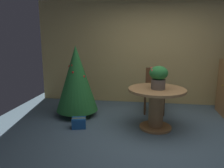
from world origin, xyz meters
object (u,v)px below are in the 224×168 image
(wooden_chair_far, at_px, (154,87))
(gift_box_blue, at_px, (79,123))
(round_dining_table, at_px, (156,103))
(flower_vase, at_px, (158,76))
(holiday_tree, at_px, (76,78))

(wooden_chair_far, xyz_separation_m, gift_box_blue, (-1.41, -1.15, -0.47))
(round_dining_table, height_order, gift_box_blue, round_dining_table)
(wooden_chair_far, bearing_deg, flower_vase, -89.10)
(flower_vase, bearing_deg, holiday_tree, 163.71)
(round_dining_table, relative_size, holiday_tree, 0.69)
(wooden_chair_far, xyz_separation_m, holiday_tree, (-1.65, -0.50, 0.25))
(flower_vase, distance_m, wooden_chair_far, 1.07)
(round_dining_table, bearing_deg, wooden_chair_far, 90.00)
(round_dining_table, height_order, holiday_tree, holiday_tree)
(wooden_chair_far, height_order, holiday_tree, holiday_tree)
(round_dining_table, xyz_separation_m, flower_vase, (0.02, -0.03, 0.51))
(flower_vase, distance_m, gift_box_blue, 1.69)
(wooden_chair_far, distance_m, holiday_tree, 1.74)
(flower_vase, xyz_separation_m, wooden_chair_far, (-0.02, 0.98, -0.42))
(holiday_tree, bearing_deg, flower_vase, -16.29)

